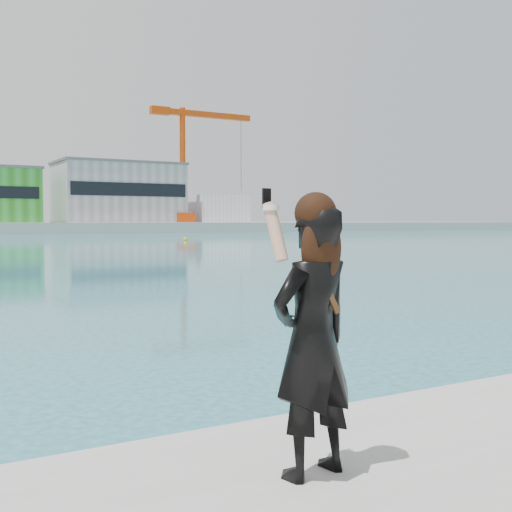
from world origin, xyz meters
The scene contains 6 objects.
warehouse_grey_right centered at (40.00, 127.98, 8.26)m, with size 25.50×15.35×12.50m.
ancillary_shed centered at (62.00, 126.00, 5.00)m, with size 12.00×10.00×6.00m, color silver.
dock_crane centered at (53.20, 122.00, 15.07)m, with size 23.00×4.00×24.00m.
flagpole_right centered at (22.09, 121.00, 6.54)m, with size 1.28×0.16×8.00m.
buoy_near centered at (28.35, 66.63, 0.00)m, with size 0.50×0.50×0.50m, color yellow.
woman centered at (0.05, -0.15, 1.70)m, with size 0.67×0.50×1.78m.
Camera 1 is at (-2.19, -3.36, 2.38)m, focal length 45.00 mm.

